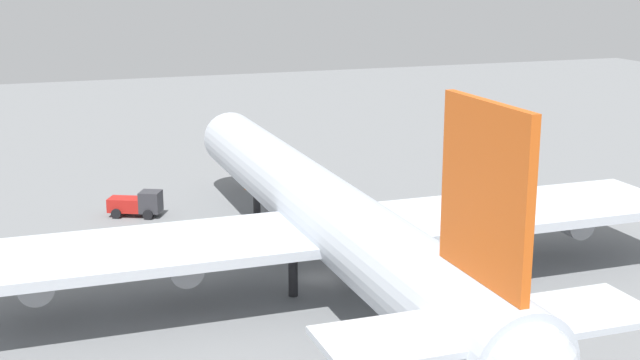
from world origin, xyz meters
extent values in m
plane|color=slate|center=(0.00, 0.00, 0.00)|extent=(252.03, 252.03, 0.00)
cylinder|color=silver|center=(0.00, 0.00, 5.64)|extent=(57.80, 5.69, 5.69)
sphere|color=silver|center=(28.90, 0.00, 5.64)|extent=(5.57, 5.57, 5.57)
cube|color=#D85919|center=(-24.28, 0.00, 13.03)|extent=(8.09, 0.50, 9.10)
cube|color=silver|center=(-25.43, -4.56, 6.50)|extent=(5.20, 8.53, 0.36)
cube|color=silver|center=(-25.43, 4.56, 6.50)|extent=(5.20, 8.53, 0.36)
cube|color=silver|center=(-2.89, -15.19, 4.79)|extent=(9.83, 26.97, 0.70)
cube|color=silver|center=(-2.89, 15.19, 4.79)|extent=(9.83, 26.97, 0.70)
cylinder|color=gray|center=(-1.89, -11.15, 3.25)|extent=(4.55, 2.39, 2.39)
cylinder|color=gray|center=(-1.89, -21.13, 3.25)|extent=(4.55, 2.39, 2.39)
cylinder|color=gray|center=(-1.89, 11.15, 3.25)|extent=(4.55, 2.39, 2.39)
cylinder|color=gray|center=(-1.89, 21.13, 3.25)|extent=(4.55, 2.39, 2.39)
cylinder|color=black|center=(18.50, 0.00, 1.40)|extent=(0.70, 0.70, 2.80)
cylinder|color=black|center=(-2.89, -3.13, 1.40)|extent=(0.70, 0.70, 2.80)
cylinder|color=black|center=(-2.89, 3.13, 1.40)|extent=(0.70, 0.70, 2.80)
cube|color=#333338|center=(21.38, 9.84, 1.50)|extent=(2.61, 2.60, 2.04)
cube|color=#B21E19|center=(22.50, 12.12, 1.14)|extent=(3.15, 3.70, 1.32)
cylinder|color=black|center=(20.42, 10.31, 0.48)|extent=(0.68, 0.99, 0.97)
cylinder|color=black|center=(22.33, 9.37, 0.48)|extent=(0.68, 0.99, 0.97)
cylinder|color=black|center=(21.81, 13.14, 0.48)|extent=(0.68, 0.99, 0.97)
cylinder|color=black|center=(23.73, 12.20, 0.48)|extent=(0.68, 0.99, 0.97)
cone|color=orange|center=(28.35, -1.58, 0.39)|extent=(0.54, 0.54, 0.78)
camera|label=1|loc=(-60.30, 21.34, 24.01)|focal=48.68mm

